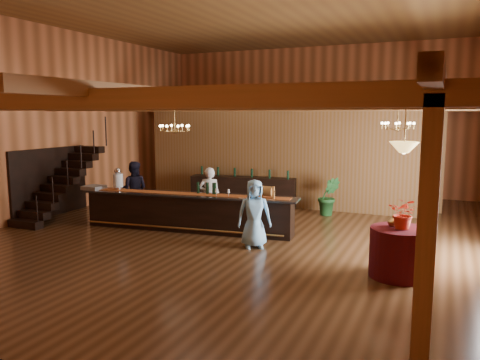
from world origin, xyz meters
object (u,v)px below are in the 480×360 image
at_px(beverage_dispenser, 118,179).
at_px(round_table, 399,253).
at_px(backbar_shelf, 243,191).
at_px(guest, 254,214).
at_px(tasting_bar, 188,212).
at_px(pendant_lamp, 404,147).
at_px(chandelier_right, 398,125).
at_px(staff_second, 134,189).
at_px(chandelier_left, 175,128).
at_px(floor_plant, 329,196).
at_px(bartender, 210,196).
at_px(raffle_drum, 268,191).

relative_size(beverage_dispenser, round_table, 0.56).
height_order(backbar_shelf, guest, guest).
height_order(tasting_bar, pendant_lamp, pendant_lamp).
height_order(tasting_bar, chandelier_right, chandelier_right).
distance_m(tasting_bar, staff_second, 2.37).
relative_size(tasting_bar, chandelier_right, 7.23).
relative_size(chandelier_left, pendant_lamp, 0.89).
relative_size(chandelier_right, floor_plant, 0.69).
bearing_deg(pendant_lamp, bartender, 156.48).
relative_size(backbar_shelf, guest, 2.22).
height_order(round_table, pendant_lamp, pendant_lamp).
relative_size(round_table, staff_second, 0.65).
relative_size(tasting_bar, floor_plant, 5.01).
height_order(tasting_bar, guest, guest).
bearing_deg(tasting_bar, pendant_lamp, -22.31).
distance_m(chandelier_right, staff_second, 7.46).
xyz_separation_m(beverage_dispenser, raffle_drum, (4.13, 0.44, -0.11)).
bearing_deg(floor_plant, raffle_drum, -104.51).
height_order(tasting_bar, beverage_dispenser, beverage_dispenser).
bearing_deg(floor_plant, beverage_dispenser, -144.78).
bearing_deg(staff_second, round_table, 142.56).
distance_m(chandelier_left, staff_second, 2.42).
bearing_deg(round_table, chandelier_left, 162.41).
distance_m(pendant_lamp, floor_plant, 5.58).
height_order(staff_second, guest, staff_second).
distance_m(raffle_drum, backbar_shelf, 3.94).
distance_m(tasting_bar, round_table, 5.51).
relative_size(round_table, pendant_lamp, 1.18).
relative_size(bartender, staff_second, 0.96).
bearing_deg(beverage_dispenser, round_table, -9.43).
height_order(raffle_drum, floor_plant, raffle_drum).
xyz_separation_m(tasting_bar, pendant_lamp, (5.32, -1.43, 1.92)).
height_order(raffle_drum, backbar_shelf, raffle_drum).
xyz_separation_m(chandelier_left, chandelier_right, (5.47, 1.72, 0.08)).
height_order(backbar_shelf, pendant_lamp, pendant_lamp).
bearing_deg(staff_second, floor_plant, -175.21).
distance_m(bartender, guest, 2.45).
height_order(round_table, chandelier_left, chandelier_left).
relative_size(tasting_bar, round_table, 5.44).
relative_size(backbar_shelf, floor_plant, 2.98).
bearing_deg(round_table, bartender, 156.48).
height_order(chandelier_right, pendant_lamp, same).
xyz_separation_m(chandelier_right, staff_second, (-7.07, -1.44, -1.88)).
distance_m(tasting_bar, chandelier_right, 5.76).
xyz_separation_m(backbar_shelf, pendant_lamp, (5.29, -4.93, 1.92)).
bearing_deg(guest, tasting_bar, 133.36).
xyz_separation_m(beverage_dispenser, backbar_shelf, (2.05, 3.71, -0.76)).
height_order(raffle_drum, round_table, raffle_drum).
relative_size(backbar_shelf, staff_second, 2.10).
distance_m(round_table, bartender, 5.56).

